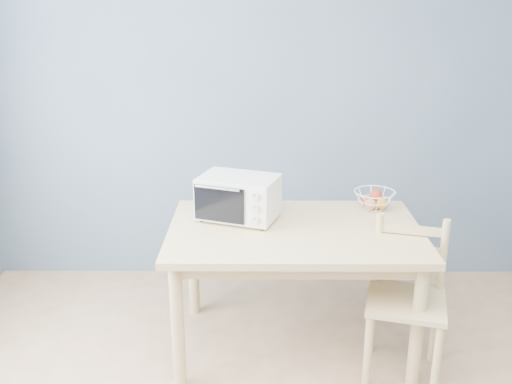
{
  "coord_description": "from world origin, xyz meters",
  "views": [
    {
      "loc": [
        -0.08,
        -1.63,
        1.96
      ],
      "look_at": [
        -0.09,
        1.39,
        0.93
      ],
      "focal_mm": 40.0,
      "sensor_mm": 36.0,
      "label": 1
    }
  ],
  "objects_px": {
    "toaster_oven": "(236,197)",
    "fruit_basket": "(374,200)",
    "dining_table": "(295,245)",
    "dining_chair": "(406,301)"
  },
  "relations": [
    {
      "from": "toaster_oven",
      "to": "dining_chair",
      "type": "relative_size",
      "value": 0.59
    },
    {
      "from": "dining_table",
      "to": "toaster_oven",
      "type": "height_order",
      "value": "toaster_oven"
    },
    {
      "from": "dining_table",
      "to": "toaster_oven",
      "type": "xyz_separation_m",
      "value": [
        -0.33,
        0.14,
        0.24
      ]
    },
    {
      "from": "dining_table",
      "to": "fruit_basket",
      "type": "distance_m",
      "value": 0.6
    },
    {
      "from": "toaster_oven",
      "to": "fruit_basket",
      "type": "height_order",
      "value": "toaster_oven"
    },
    {
      "from": "dining_table",
      "to": "fruit_basket",
      "type": "xyz_separation_m",
      "value": [
        0.49,
        0.3,
        0.16
      ]
    },
    {
      "from": "dining_table",
      "to": "fruit_basket",
      "type": "height_order",
      "value": "fruit_basket"
    },
    {
      "from": "fruit_basket",
      "to": "toaster_oven",
      "type": "bearing_deg",
      "value": -169.32
    },
    {
      "from": "toaster_oven",
      "to": "dining_chair",
      "type": "bearing_deg",
      "value": -2.83
    },
    {
      "from": "dining_table",
      "to": "dining_chair",
      "type": "distance_m",
      "value": 0.67
    }
  ]
}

